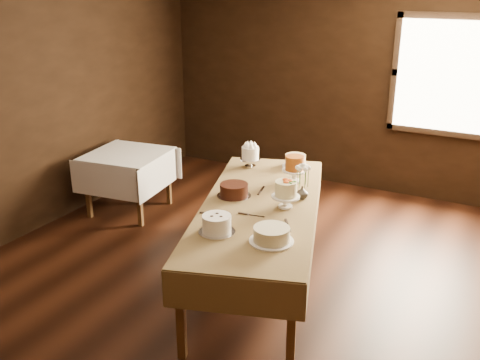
# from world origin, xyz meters

# --- Properties ---
(floor) EXTENTS (5.00, 6.00, 0.01)m
(floor) POSITION_xyz_m (0.00, 0.00, 0.00)
(floor) COLOR black
(floor) RESTS_ON ground
(wall_back) EXTENTS (5.00, 0.02, 2.80)m
(wall_back) POSITION_xyz_m (0.00, 3.00, 1.40)
(wall_back) COLOR black
(wall_back) RESTS_ON ground
(wall_left) EXTENTS (0.02, 6.00, 2.80)m
(wall_left) POSITION_xyz_m (-2.50, 0.00, 1.40)
(wall_left) COLOR black
(wall_left) RESTS_ON ground
(window) EXTENTS (1.10, 0.05, 1.30)m
(window) POSITION_xyz_m (1.30, 2.94, 1.60)
(window) COLOR #FFEABF
(window) RESTS_ON wall_back
(display_table) EXTENTS (1.75, 2.75, 0.80)m
(display_table) POSITION_xyz_m (0.25, 0.11, 0.74)
(display_table) COLOR #4A2F16
(display_table) RESTS_ON ground
(side_table) EXTENTS (0.99, 0.99, 0.74)m
(side_table) POSITION_xyz_m (-1.89, 0.86, 0.66)
(side_table) COLOR #4A2F16
(side_table) RESTS_ON ground
(cake_meringue) EXTENTS (0.22, 0.22, 0.24)m
(cake_meringue) POSITION_xyz_m (-0.29, 0.97, 0.90)
(cake_meringue) COLOR silver
(cake_meringue) RESTS_ON display_table
(cake_speckled) EXTENTS (0.30, 0.30, 0.13)m
(cake_speckled) POSITION_xyz_m (0.13, 1.21, 0.86)
(cake_speckled) COLOR white
(cake_speckled) RESTS_ON display_table
(cake_caramel) EXTENTS (0.24, 0.24, 0.28)m
(cake_caramel) POSITION_xyz_m (0.30, 0.78, 0.92)
(cake_caramel) COLOR white
(cake_caramel) RESTS_ON display_table
(cake_chocolate) EXTENTS (0.32, 0.32, 0.12)m
(cake_chocolate) POSITION_xyz_m (-0.04, 0.15, 0.86)
(cake_chocolate) COLOR silver
(cake_chocolate) RESTS_ON display_table
(cake_flowers) EXTENTS (0.26, 0.26, 0.26)m
(cake_flowers) POSITION_xyz_m (0.49, 0.14, 0.91)
(cake_flowers) COLOR white
(cake_flowers) RESTS_ON display_table
(cake_swirl) EXTENTS (0.29, 0.29, 0.15)m
(cake_swirl) POSITION_xyz_m (0.21, -0.58, 0.87)
(cake_swirl) COLOR silver
(cake_swirl) RESTS_ON display_table
(cake_cream) EXTENTS (0.37, 0.37, 0.12)m
(cake_cream) POSITION_xyz_m (0.66, -0.52, 0.85)
(cake_cream) COLOR white
(cake_cream) RESTS_ON display_table
(cake_server_a) EXTENTS (0.24, 0.06, 0.01)m
(cake_server_a) POSITION_xyz_m (0.35, -0.15, 0.80)
(cake_server_a) COLOR silver
(cake_server_a) RESTS_ON display_table
(cake_server_b) EXTENTS (0.15, 0.22, 0.01)m
(cake_server_b) POSITION_xyz_m (0.68, -0.24, 0.80)
(cake_server_b) COLOR silver
(cake_server_b) RESTS_ON display_table
(cake_server_c) EXTENTS (0.07, 0.24, 0.01)m
(cake_server_c) POSITION_xyz_m (0.11, 0.44, 0.80)
(cake_server_c) COLOR silver
(cake_server_c) RESTS_ON display_table
(cake_server_d) EXTENTS (0.12, 0.23, 0.01)m
(cake_server_d) POSITION_xyz_m (0.42, 0.49, 0.80)
(cake_server_d) COLOR silver
(cake_server_d) RESTS_ON display_table
(cake_server_e) EXTENTS (0.24, 0.09, 0.01)m
(cake_server_e) POSITION_xyz_m (0.04, -0.27, 0.80)
(cake_server_e) COLOR silver
(cake_server_e) RESTS_ON display_table
(flower_vase) EXTENTS (0.14, 0.14, 0.12)m
(flower_vase) POSITION_xyz_m (0.54, 0.40, 0.86)
(flower_vase) COLOR #2D2823
(flower_vase) RESTS_ON display_table
(flower_bouquet) EXTENTS (0.14, 0.14, 0.20)m
(flower_bouquet) POSITION_xyz_m (0.54, 0.40, 1.03)
(flower_bouquet) COLOR white
(flower_bouquet) RESTS_ON flower_vase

